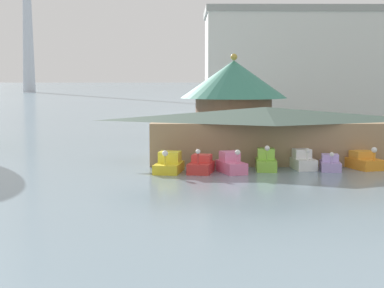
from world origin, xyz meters
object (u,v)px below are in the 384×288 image
Objects in this scene: pedal_boat_lime at (266,162)px; green_roof_pavilion at (234,94)px; pedal_boat_pink at (231,164)px; pedal_boat_orange at (364,161)px; pedal_boat_white at (303,161)px; pedal_boat_lavender at (330,164)px; boathouse at (265,133)px; background_building_block at (297,65)px; pedal_boat_red at (201,165)px; pedal_boat_yellow at (169,164)px.

green_roof_pavilion reaches higher than pedal_boat_lime.
pedal_boat_pink is 9.69m from pedal_boat_orange.
green_roof_pavilion is (-7.61, 21.58, 4.27)m from pedal_boat_orange.
pedal_boat_lavender is at bearing 62.40° from pedal_boat_white.
pedal_boat_white reaches higher than pedal_boat_lavender.
pedal_boat_white is (2.67, 0.59, -0.04)m from pedal_boat_lime.
boathouse is 0.65× the size of background_building_block.
pedal_boat_white is at bearing -102.62° from pedal_boat_lavender.
pedal_boat_red is 0.90× the size of pedal_boat_orange.
pedal_boat_lime is 22.60m from green_roof_pavilion.
pedal_boat_white is at bearing -64.43° from boathouse.
pedal_boat_yellow is 24.31m from green_roof_pavilion.
green_roof_pavilion is 34.69m from background_building_block.
background_building_block is at bearing 176.11° from pedal_boat_red.
pedal_boat_lime reaches higher than pedal_boat_yellow.
pedal_boat_lavender is at bearing 104.58° from pedal_boat_yellow.
pedal_boat_red is 11.70m from pedal_boat_orange.
pedal_boat_pink is 0.10× the size of background_building_block.
green_roof_pavilion is (-0.60, 22.20, 4.19)m from pedal_boat_lime.
pedal_boat_yellow is 13.82m from pedal_boat_orange.
green_roof_pavilion is at bearing 157.19° from pedal_boat_pink.
pedal_boat_white is 22.26m from green_roof_pavilion.
pedal_boat_lime is 2.73m from pedal_boat_white.
pedal_boat_yellow is 1.02× the size of pedal_boat_orange.
green_roof_pavilion is at bearing -111.02° from background_building_block.
pedal_boat_lime reaches higher than pedal_boat_pink.
pedal_boat_lime is 56.21m from background_building_block.
pedal_boat_white is at bearing -108.59° from pedal_boat_orange.
pedal_boat_red is 4.69m from pedal_boat_lime.
pedal_boat_red is at bearing -129.36° from boathouse.
pedal_boat_lavender is at bearing -93.72° from pedal_boat_orange.
pedal_boat_red is at bearing -83.26° from pedal_boat_white.
pedal_boat_orange is 54.57m from background_building_block.
pedal_boat_orange is 23.28m from green_roof_pavilion.
pedal_boat_pink is at bearing -73.62° from pedal_boat_lavender.
pedal_boat_white is 0.24× the size of green_roof_pavilion.
green_roof_pavilion reaches higher than pedal_boat_red.
pedal_boat_white is (9.38, 1.52, 0.01)m from pedal_boat_yellow.
pedal_boat_lime is 7.05m from pedal_boat_orange.
green_roof_pavilion reaches higher than pedal_boat_lavender.
pedal_boat_lime is 0.14× the size of boathouse.
pedal_boat_red is at bearing -106.36° from background_building_block.
pedal_boat_white is 5.17m from boathouse.
pedal_boat_lime is 0.09× the size of background_building_block.
pedal_boat_orange is 0.16× the size of boathouse.
pedal_boat_lavender is 6.65m from boathouse.
pedal_boat_lavender is (9.00, 1.10, -0.05)m from pedal_boat_red.
pedal_boat_orange is (7.02, 0.62, -0.08)m from pedal_boat_lime.
green_roof_pavilion is (-5.05, 22.28, 4.34)m from pedal_boat_lavender.
green_roof_pavilion is at bearing -174.51° from pedal_boat_lime.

